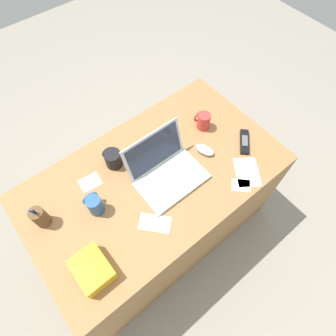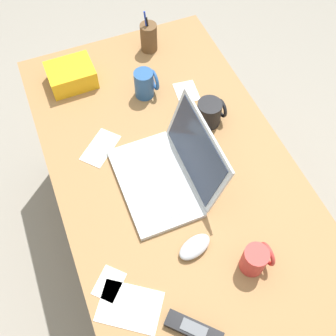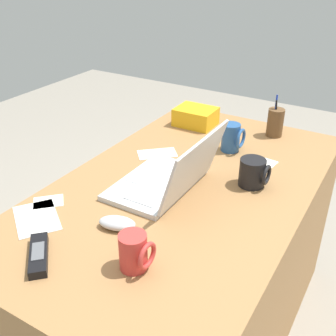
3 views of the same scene
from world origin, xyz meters
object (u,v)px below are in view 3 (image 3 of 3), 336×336
object	(u,v)px
laptop	(168,178)
cordless_phone	(39,255)
coffee_mug_tall	(135,252)
coffee_mug_spare	(232,138)
coffee_mug_white	(253,173)
pen_holder	(275,122)
snack_bag	(196,117)
computer_mouse	(117,223)

from	to	relation	value
laptop	cordless_phone	xyz separation A→B (m)	(0.46, -0.11, -0.03)
coffee_mug_tall	coffee_mug_spare	bearing A→B (deg)	-175.51
laptop	cordless_phone	world-z (taller)	laptop
coffee_mug_white	pen_holder	world-z (taller)	pen_holder
snack_bag	cordless_phone	bearing A→B (deg)	3.77
laptop	pen_holder	distance (m)	0.62
laptop	coffee_mug_tall	bearing A→B (deg)	18.57
coffee_mug_tall	coffee_mug_spare	xyz separation A→B (m)	(-0.74, -0.06, 0.01)
computer_mouse	pen_holder	bearing A→B (deg)	151.11
computer_mouse	snack_bag	xyz separation A→B (m)	(-0.79, -0.16, 0.02)
coffee_mug_white	cordless_phone	distance (m)	0.71
computer_mouse	cordless_phone	world-z (taller)	computer_mouse
laptop	coffee_mug_white	world-z (taller)	laptop
laptop	pen_holder	size ratio (longest dim) A/B	1.96
computer_mouse	pen_holder	xyz separation A→B (m)	(-0.85, 0.18, 0.04)
snack_bag	coffee_mug_tall	bearing A→B (deg)	18.34
computer_mouse	coffee_mug_tall	bearing A→B (deg)	34.61
laptop	coffee_mug_tall	distance (m)	0.38
coffee_mug_white	coffee_mug_tall	distance (m)	0.54
cordless_phone	snack_bag	xyz separation A→B (m)	(-1.00, -0.07, 0.03)
laptop	cordless_phone	distance (m)	0.47
cordless_phone	snack_bag	distance (m)	1.00
coffee_mug_tall	snack_bag	world-z (taller)	coffee_mug_tall
coffee_mug_spare	pen_holder	distance (m)	0.25
coffee_mug_white	snack_bag	distance (m)	0.55
laptop	cordless_phone	bearing A→B (deg)	-13.50
laptop	coffee_mug_white	size ratio (longest dim) A/B	3.50
coffee_mug_spare	pen_holder	xyz separation A→B (m)	(-0.22, 0.10, 0.00)
computer_mouse	snack_bag	bearing A→B (deg)	174.34
coffee_mug_white	snack_bag	bearing A→B (deg)	-132.25
coffee_mug_white	coffee_mug_spare	distance (m)	0.26
coffee_mug_white	laptop	bearing A→B (deg)	-53.52
coffee_mug_tall	pen_holder	world-z (taller)	pen_holder
coffee_mug_tall	pen_holder	size ratio (longest dim) A/B	0.57
coffee_mug_white	snack_bag	world-z (taller)	coffee_mug_white
computer_mouse	cordless_phone	distance (m)	0.23
cordless_phone	coffee_mug_white	bearing A→B (deg)	151.70
computer_mouse	coffee_mug_white	size ratio (longest dim) A/B	1.10
computer_mouse	cordless_phone	bearing A→B (deg)	-41.70
pen_holder	laptop	bearing A→B (deg)	-15.05
laptop	pen_holder	bearing A→B (deg)	164.95
computer_mouse	pen_holder	world-z (taller)	pen_holder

